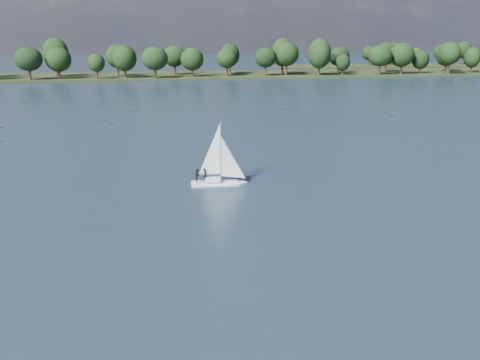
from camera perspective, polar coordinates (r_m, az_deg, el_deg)
ground at (r=120.81m, az=-0.73°, el=6.93°), size 700.00×700.00×0.00m
far_shore at (r=231.40m, az=-5.32°, el=10.97°), size 660.00×40.00×1.50m
far_shore_back at (r=331.20m, az=23.22°, el=11.16°), size 220.00×30.00×1.40m
sailboat at (r=64.62m, az=-2.63°, el=1.41°), size 6.28×2.05×8.16m
treeline at (r=226.61m, az=-9.62°, el=12.78°), size 562.70×73.92×17.80m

